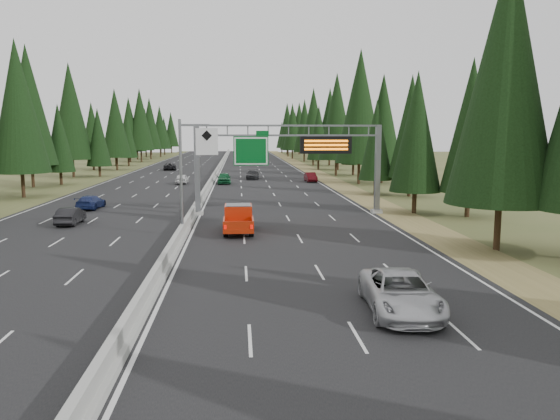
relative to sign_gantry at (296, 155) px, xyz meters
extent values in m
cube|color=black|center=(-8.92, 45.12, -5.23)|extent=(32.00, 260.00, 0.08)
cube|color=olive|center=(8.88, 45.12, -5.24)|extent=(3.60, 260.00, 0.06)
cube|color=#455126|center=(-26.72, 45.12, -5.24)|extent=(3.60, 260.00, 0.06)
cube|color=#979792|center=(-8.92, 45.12, -5.04)|extent=(0.70, 260.00, 0.30)
cube|color=#979792|center=(-8.92, 45.12, -4.64)|extent=(0.30, 260.00, 0.60)
cube|color=slate|center=(-8.57, 0.12, -1.29)|extent=(0.45, 0.45, 7.80)
cube|color=#979792|center=(-8.57, 0.12, -5.04)|extent=(0.90, 0.90, 0.30)
cube|color=slate|center=(7.28, 0.12, -1.29)|extent=(0.45, 0.45, 7.80)
cube|color=#979792|center=(7.28, 0.12, -5.04)|extent=(0.90, 0.90, 0.30)
cube|color=slate|center=(-0.64, 0.12, 2.53)|extent=(15.85, 0.35, 0.16)
cube|color=slate|center=(-0.64, 0.12, 1.69)|extent=(15.85, 0.35, 0.16)
cube|color=#054C19|center=(-3.92, -0.13, 0.36)|extent=(3.00, 0.10, 2.50)
cube|color=silver|center=(-3.92, -0.19, 0.36)|extent=(2.85, 0.02, 2.35)
cube|color=#054C19|center=(-2.92, -0.13, 1.86)|extent=(1.10, 0.10, 0.45)
cube|color=black|center=(2.58, -0.18, 0.86)|extent=(4.50, 0.40, 1.50)
cube|color=orange|center=(2.58, -0.40, 1.21)|extent=(3.80, 0.02, 0.18)
cube|color=orange|center=(2.58, -0.40, 0.86)|extent=(3.80, 0.02, 0.18)
cube|color=orange|center=(2.58, -0.40, 0.51)|extent=(3.80, 0.02, 0.18)
cylinder|color=slate|center=(-8.92, -9.88, -1.19)|extent=(0.20, 0.20, 8.00)
cube|color=#979792|center=(-8.92, -9.88, -5.09)|extent=(0.50, 0.50, 0.20)
cube|color=slate|center=(-7.92, -9.88, 2.41)|extent=(2.00, 0.15, 0.15)
cube|color=silver|center=(-7.12, -10.00, 1.31)|extent=(1.50, 0.06, 1.80)
cylinder|color=black|center=(10.76, -15.65, -3.82)|extent=(0.40, 0.40, 2.89)
cone|color=black|center=(10.76, -15.65, 5.22)|extent=(6.51, 6.51, 15.19)
cylinder|color=black|center=(10.63, -0.13, -4.26)|extent=(0.40, 0.40, 2.01)
cone|color=black|center=(10.63, -0.13, 2.02)|extent=(4.52, 4.52, 10.55)
cylinder|color=black|center=(14.61, -2.26, -4.19)|extent=(0.40, 0.40, 2.15)
cone|color=black|center=(14.61, -2.26, 2.53)|extent=(4.84, 4.84, 11.29)
cylinder|color=black|center=(10.95, 15.19, -4.39)|extent=(0.40, 0.40, 1.76)
cone|color=black|center=(10.95, 15.19, 1.12)|extent=(3.97, 3.97, 9.26)
cylinder|color=black|center=(14.41, 13.30, -4.17)|extent=(0.40, 0.40, 2.19)
cone|color=black|center=(14.41, 13.30, 2.67)|extent=(4.92, 4.92, 11.49)
cylinder|color=black|center=(12.05, 29.02, -3.77)|extent=(0.40, 0.40, 3.01)
cone|color=black|center=(12.05, 29.02, 5.63)|extent=(6.77, 6.77, 15.79)
cylinder|color=black|center=(15.73, 30.40, -4.02)|extent=(0.40, 0.40, 2.50)
cone|color=black|center=(15.73, 30.40, 3.78)|extent=(5.62, 5.62, 13.10)
cylinder|color=black|center=(11.53, 44.42, -3.90)|extent=(0.40, 0.40, 2.75)
cone|color=black|center=(11.53, 44.42, 4.69)|extent=(6.18, 6.18, 14.42)
cylinder|color=black|center=(14.73, 45.52, -4.34)|extent=(0.40, 0.40, 1.85)
cone|color=black|center=(14.73, 45.52, 1.43)|extent=(4.16, 4.16, 9.70)
cylinder|color=black|center=(10.71, 59.47, -4.26)|extent=(0.40, 0.40, 2.01)
cone|color=black|center=(10.71, 59.47, 2.01)|extent=(4.52, 4.52, 10.54)
cylinder|color=black|center=(14.59, 59.38, -4.11)|extent=(0.40, 0.40, 2.31)
cone|color=black|center=(14.59, 59.38, 3.10)|extent=(5.19, 5.19, 12.12)
cylinder|color=black|center=(11.71, 74.42, -3.89)|extent=(0.40, 0.40, 2.75)
cone|color=black|center=(11.71, 74.42, 4.70)|extent=(6.19, 6.19, 14.43)
cylinder|color=black|center=(15.50, 74.99, -3.89)|extent=(0.40, 0.40, 2.77)
cone|color=black|center=(15.50, 74.99, 4.76)|extent=(6.22, 6.22, 14.52)
cylinder|color=black|center=(11.68, 90.84, -4.03)|extent=(0.40, 0.40, 2.48)
cone|color=black|center=(11.68, 90.84, 3.73)|extent=(5.58, 5.58, 13.03)
cylinder|color=black|center=(15.19, 93.82, -4.19)|extent=(0.40, 0.40, 2.17)
cone|color=black|center=(15.19, 93.82, 2.59)|extent=(4.88, 4.88, 11.38)
cylinder|color=black|center=(10.22, 106.70, -4.02)|extent=(0.40, 0.40, 2.49)
cone|color=black|center=(10.22, 106.70, 3.75)|extent=(5.60, 5.60, 13.06)
cylinder|color=black|center=(15.01, 106.36, -4.18)|extent=(0.40, 0.40, 2.17)
cone|color=black|center=(15.01, 106.36, 2.60)|extent=(4.88, 4.88, 11.40)
cylinder|color=black|center=(10.33, 121.46, -4.16)|extent=(0.40, 0.40, 2.21)
cone|color=black|center=(10.33, 121.46, 2.74)|extent=(4.97, 4.97, 11.59)
cylinder|color=black|center=(15.84, 125.10, -3.84)|extent=(0.40, 0.40, 2.86)
cone|color=black|center=(15.84, 125.10, 5.09)|extent=(6.43, 6.43, 15.01)
cylinder|color=black|center=(11.71, 140.25, -3.86)|extent=(0.40, 0.40, 2.81)
cone|color=black|center=(11.71, 140.25, 4.91)|extent=(6.32, 6.32, 14.74)
cylinder|color=black|center=(15.73, 139.21, -3.85)|extent=(0.40, 0.40, 2.83)
cone|color=black|center=(15.73, 139.21, 5.00)|extent=(6.38, 6.38, 14.88)
cylinder|color=black|center=(11.05, 154.57, -4.35)|extent=(0.40, 0.40, 1.83)
cone|color=black|center=(11.05, 154.57, 1.36)|extent=(4.11, 4.11, 9.60)
cylinder|color=black|center=(15.71, 152.88, -4.06)|extent=(0.40, 0.40, 2.43)
cone|color=black|center=(15.71, 152.88, 3.52)|extent=(5.46, 5.46, 12.74)
cylinder|color=black|center=(-29.11, 15.49, -3.88)|extent=(0.40, 0.40, 2.78)
cone|color=black|center=(-29.11, 15.49, 4.83)|extent=(6.27, 6.27, 14.62)
cylinder|color=black|center=(-29.89, 31.16, -4.37)|extent=(0.40, 0.40, 1.80)
cone|color=black|center=(-29.89, 31.16, 1.27)|extent=(4.06, 4.06, 9.46)
cylinder|color=black|center=(-32.41, 27.55, -3.78)|extent=(0.40, 0.40, 2.99)
cone|color=black|center=(-32.41, 27.55, 5.56)|extent=(6.72, 6.72, 15.68)
cylinder|color=black|center=(-27.95, 44.92, -4.37)|extent=(0.40, 0.40, 1.81)
cone|color=black|center=(-27.95, 44.92, 1.28)|extent=(4.06, 4.06, 9.48)
cylinder|color=black|center=(-32.03, 44.35, -3.79)|extent=(0.40, 0.40, 2.95)
cone|color=black|center=(-32.03, 44.35, 5.44)|extent=(6.64, 6.64, 15.50)
cylinder|color=black|center=(-28.75, 61.74, -4.01)|extent=(0.40, 0.40, 2.52)
cone|color=black|center=(-28.75, 61.74, 3.87)|extent=(5.67, 5.67, 13.24)
cylinder|color=black|center=(-33.44, 62.47, -4.21)|extent=(0.40, 0.40, 2.12)
cone|color=black|center=(-33.44, 62.47, 2.40)|extent=(4.76, 4.76, 11.11)
cylinder|color=black|center=(-29.32, 76.16, -4.36)|extent=(0.40, 0.40, 1.82)
cone|color=black|center=(-29.32, 76.16, 1.34)|extent=(4.10, 4.10, 9.57)
cylinder|color=black|center=(-32.45, 77.85, -4.28)|extent=(0.40, 0.40, 1.98)
cone|color=black|center=(-32.45, 77.85, 1.91)|extent=(4.46, 4.46, 10.40)
cylinder|color=black|center=(-29.55, 93.53, -3.80)|extent=(0.40, 0.40, 2.93)
cone|color=black|center=(-29.55, 93.53, 5.37)|extent=(6.60, 6.60, 15.40)
cylinder|color=black|center=(-32.25, 93.29, -3.98)|extent=(0.40, 0.40, 2.59)
cone|color=black|center=(-32.25, 93.29, 4.10)|extent=(5.82, 5.82, 13.57)
cylinder|color=black|center=(-29.65, 109.19, -3.90)|extent=(0.40, 0.40, 2.73)
cone|color=black|center=(-29.65, 109.19, 4.63)|extent=(6.15, 6.15, 14.34)
cylinder|color=black|center=(-32.79, 106.24, -4.14)|extent=(0.40, 0.40, 2.26)
cone|color=black|center=(-32.79, 106.24, 2.91)|extent=(5.08, 5.08, 11.84)
cylinder|color=black|center=(-28.66, 121.84, -4.03)|extent=(0.40, 0.40, 2.48)
cone|color=black|center=(-28.66, 121.84, 3.73)|extent=(5.59, 5.59, 13.03)
cylinder|color=black|center=(-33.38, 124.05, -4.09)|extent=(0.40, 0.40, 2.36)
cone|color=black|center=(-33.38, 124.05, 3.27)|extent=(5.30, 5.30, 12.37)
cylinder|color=black|center=(-29.72, 139.07, -4.27)|extent=(0.40, 0.40, 2.00)
cone|color=black|center=(-29.72, 139.07, 2.00)|extent=(4.51, 4.51, 10.53)
cylinder|color=black|center=(-33.90, 137.89, -4.09)|extent=(0.40, 0.40, 2.37)
cone|color=black|center=(-33.90, 137.89, 3.31)|extent=(5.32, 5.32, 12.42)
cylinder|color=black|center=(-29.39, 155.60, -4.07)|extent=(0.40, 0.40, 2.39)
cone|color=black|center=(-29.39, 155.60, 3.41)|extent=(5.38, 5.38, 12.56)
cylinder|color=black|center=(-33.08, 154.78, -4.22)|extent=(0.40, 0.40, 2.10)
cone|color=black|center=(-33.08, 154.78, 2.36)|extent=(4.73, 4.73, 11.05)
imported|color=#B7B8BC|center=(1.36, -26.88, -4.39)|extent=(3.01, 5.88, 1.59)
cylinder|color=black|center=(-5.92, -10.44, -4.78)|extent=(0.31, 0.83, 0.83)
cylinder|color=black|center=(-4.17, -10.44, -4.78)|extent=(0.31, 0.83, 0.83)
cylinder|color=black|center=(-5.92, -7.03, -4.78)|extent=(0.31, 0.83, 0.83)
cylinder|color=black|center=(-4.17, -7.03, -4.78)|extent=(0.31, 0.83, 0.83)
cube|color=#B7250B|center=(-5.04, -8.68, -4.62)|extent=(2.07, 5.79, 0.31)
cube|color=#B7250B|center=(-5.04, -7.75, -3.90)|extent=(1.96, 2.27, 1.14)
cube|color=black|center=(-5.04, -7.75, -3.59)|extent=(1.76, 1.96, 0.57)
cube|color=#B7250B|center=(-6.03, -10.23, -4.26)|extent=(0.10, 2.48, 0.62)
cube|color=#B7250B|center=(-4.06, -10.23, -4.26)|extent=(0.10, 2.48, 0.62)
cube|color=#B7250B|center=(-5.04, -11.47, -4.26)|extent=(2.07, 0.10, 0.62)
imported|color=#13552D|center=(-7.07, 30.10, -4.41)|extent=(1.98, 4.65, 1.56)
imported|color=#590C13|center=(5.58, 32.22, -4.51)|extent=(1.58, 4.16, 1.35)
imported|color=black|center=(-2.84, 37.50, -4.50)|extent=(2.17, 4.86, 1.38)
imported|color=silver|center=(0.67, 84.78, -4.47)|extent=(2.69, 5.33, 1.45)
imported|color=black|center=(-2.45, 113.45, -4.44)|extent=(1.92, 4.48, 1.51)
imported|color=black|center=(-18.14, -4.17, -4.53)|extent=(1.44, 4.04, 1.33)
imported|color=navy|center=(-18.93, 4.74, -4.55)|extent=(2.08, 4.54, 1.29)
imported|color=silver|center=(-12.99, 30.34, -4.50)|extent=(1.73, 4.09, 1.38)
imported|color=black|center=(-18.33, 60.24, -4.48)|extent=(2.86, 5.32, 1.42)
camera|label=1|loc=(-5.00, -47.37, 1.85)|focal=35.00mm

